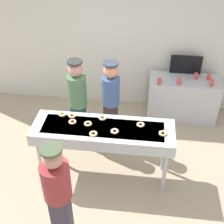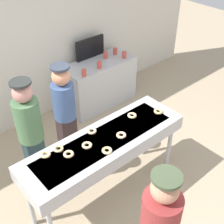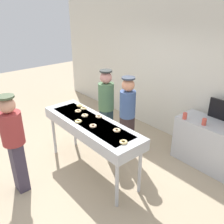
{
  "view_description": "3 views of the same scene",
  "coord_description": "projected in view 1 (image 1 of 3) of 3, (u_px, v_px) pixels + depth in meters",
  "views": [
    {
      "loc": [
        0.54,
        -3.42,
        3.86
      ],
      "look_at": [
        0.12,
        0.1,
        1.23
      ],
      "focal_mm": 49.17,
      "sensor_mm": 36.0,
      "label": 1
    },
    {
      "loc": [
        -1.66,
        -2.06,
        3.37
      ],
      "look_at": [
        0.26,
        0.18,
        1.18
      ],
      "focal_mm": 48.62,
      "sensor_mm": 36.0,
      "label": 2
    },
    {
      "loc": [
        3.01,
        -2.1,
        2.85
      ],
      "look_at": [
        0.31,
        0.21,
        1.23
      ],
      "focal_mm": 38.71,
      "sensor_mm": 36.0,
      "label": 3
    }
  ],
  "objects": [
    {
      "name": "plain_donut_5",
      "position": [
        72.0,
        122.0,
        4.55
      ],
      "size": [
        0.16,
        0.16,
        0.03
      ],
      "primitive_type": "torus",
      "rotation": [
        0.0,
        0.0,
        2.56
      ],
      "color": "#EFC48D",
      "rests_on": "fryer_conveyor"
    },
    {
      "name": "paper_cup_4",
      "position": [
        212.0,
        83.0,
        5.63
      ],
      "size": [
        0.08,
        0.08,
        0.12
      ],
      "primitive_type": "cylinder",
      "color": "#CC4C3F",
      "rests_on": "prep_counter"
    },
    {
      "name": "plain_donut_1",
      "position": [
        115.0,
        131.0,
        4.38
      ],
      "size": [
        0.16,
        0.16,
        0.03
      ],
      "primitive_type": "torus",
      "rotation": [
        0.0,
        0.0,
        1.06
      ],
      "color": "beige",
      "rests_on": "fryer_conveyor"
    },
    {
      "name": "worker_baker",
      "position": [
        111.0,
        100.0,
        5.22
      ],
      "size": [
        0.3,
        0.3,
        1.62
      ],
      "rotation": [
        0.0,
        0.0,
        3.17
      ],
      "color": "#352627",
      "rests_on": "ground"
    },
    {
      "name": "plain_donut_8",
      "position": [
        62.0,
        114.0,
        4.7
      ],
      "size": [
        0.15,
        0.15,
        0.03
      ],
      "primitive_type": "torus",
      "rotation": [
        0.0,
        0.0,
        1.3
      ],
      "color": "#F5D588",
      "rests_on": "fryer_conveyor"
    },
    {
      "name": "ground_plane",
      "position": [
        104.0,
        174.0,
        5.08
      ],
      "size": [
        16.0,
        16.0,
        0.0
      ],
      "primitive_type": "plane",
      "color": "tan"
    },
    {
      "name": "fryer_conveyor",
      "position": [
        103.0,
        133.0,
        4.53
      ],
      "size": [
        2.1,
        0.64,
        1.01
      ],
      "color": "#B7BABF",
      "rests_on": "ground"
    },
    {
      "name": "paper_cup_2",
      "position": [
        209.0,
        77.0,
        5.8
      ],
      "size": [
        0.08,
        0.08,
        0.12
      ],
      "primitive_type": "cylinder",
      "color": "#CC4C3F",
      "rests_on": "prep_counter"
    },
    {
      "name": "plain_donut_2",
      "position": [
        163.0,
        133.0,
        4.34
      ],
      "size": [
        0.16,
        0.16,
        0.03
      ],
      "primitive_type": "torus",
      "rotation": [
        0.0,
        0.0,
        1.11
      ],
      "color": "#F1D082",
      "rests_on": "fryer_conveyor"
    },
    {
      "name": "plain_donut_7",
      "position": [
        93.0,
        134.0,
        4.34
      ],
      "size": [
        0.16,
        0.16,
        0.03
      ],
      "primitive_type": "torus",
      "rotation": [
        0.0,
        0.0,
        2.05
      ],
      "color": "#F1D589",
      "rests_on": "fryer_conveyor"
    },
    {
      "name": "paper_cup_3",
      "position": [
        179.0,
        81.0,
        5.67
      ],
      "size": [
        0.08,
        0.08,
        0.12
      ],
      "primitive_type": "cylinder",
      "color": "#CC4C3F",
      "rests_on": "prep_counter"
    },
    {
      "name": "paper_cup_0",
      "position": [
        196.0,
        76.0,
        5.82
      ],
      "size": [
        0.08,
        0.08,
        0.12
      ],
      "primitive_type": "cylinder",
      "color": "#CC4C3F",
      "rests_on": "prep_counter"
    },
    {
      "name": "back_wall",
      "position": [
        119.0,
        30.0,
        5.88
      ],
      "size": [
        8.0,
        0.12,
        3.24
      ],
      "primitive_type": "cube",
      "color": "silver",
      "rests_on": "ground"
    },
    {
      "name": "plain_donut_6",
      "position": [
        88.0,
        124.0,
        4.52
      ],
      "size": [
        0.17,
        0.17,
        0.03
      ],
      "primitive_type": "torus",
      "rotation": [
        0.0,
        0.0,
        2.24
      ],
      "color": "beige",
      "rests_on": "fryer_conveyor"
    },
    {
      "name": "worker_assistant",
      "position": [
        78.0,
        99.0,
        5.2
      ],
      "size": [
        0.32,
        0.32,
        1.65
      ],
      "rotation": [
        0.0,
        0.0,
        3.14
      ],
      "color": "#21363F",
      "rests_on": "ground"
    },
    {
      "name": "plain_donut_3",
      "position": [
        103.0,
        118.0,
        4.63
      ],
      "size": [
        0.17,
        0.17,
        0.03
      ],
      "primitive_type": "torus",
      "rotation": [
        0.0,
        0.0,
        0.92
      ],
      "color": "beige",
      "rests_on": "fryer_conveyor"
    },
    {
      "name": "plain_donut_4",
      "position": [
        141.0,
        125.0,
        4.5
      ],
      "size": [
        0.13,
        0.13,
        0.03
      ],
      "primitive_type": "torus",
      "rotation": [
        0.0,
        0.0,
        0.13
      ],
      "color": "#F7C992",
      "rests_on": "fryer_conveyor"
    },
    {
      "name": "menu_display",
      "position": [
        186.0,
        65.0,
        5.92
      ],
      "size": [
        0.6,
        0.04,
        0.37
      ],
      "primitive_type": "cube",
      "color": "black",
      "rests_on": "prep_counter"
    },
    {
      "name": "plain_donut_0",
      "position": [
        72.0,
        116.0,
        4.67
      ],
      "size": [
        0.13,
        0.13,
        0.03
      ],
      "primitive_type": "torus",
      "rotation": [
        0.0,
        0.0,
        3.05
      ],
      "color": "#EFD088",
      "rests_on": "fryer_conveyor"
    },
    {
      "name": "paper_cup_1",
      "position": [
        159.0,
        81.0,
        5.66
      ],
      "size": [
        0.08,
        0.08,
        0.12
      ],
      "primitive_type": "cylinder",
      "color": "#CC4C3F",
      "rests_on": "prep_counter"
    },
    {
      "name": "customer_waiting",
      "position": [
        58.0,
        192.0,
        3.6
      ],
      "size": [
        0.34,
        0.34,
        1.66
      ],
      "rotation": [
        0.0,
        0.0,
        -0.13
      ],
      "color": "#3B3345",
      "rests_on": "ground"
    },
    {
      "name": "prep_counter",
      "position": [
        182.0,
        98.0,
        6.1
      ],
      "size": [
        1.35,
        0.59,
        0.87
      ],
      "primitive_type": "cube",
      "color": "#B7BABF",
      "rests_on": "ground"
    }
  ]
}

